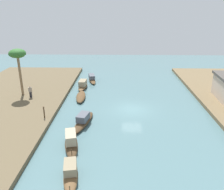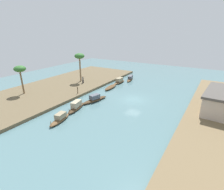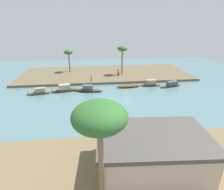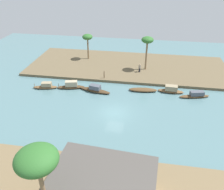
{
  "view_description": "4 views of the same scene",
  "coord_description": "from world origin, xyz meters",
  "px_view_note": "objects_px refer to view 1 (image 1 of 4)",
  "views": [
    {
      "loc": [
        26.28,
        -1.8,
        11.65
      ],
      "look_at": [
        -2.16,
        -2.53,
        1.04
      ],
      "focal_mm": 37.49,
      "sensor_mm": 36.0,
      "label": 1
    },
    {
      "loc": [
        27.96,
        12.19,
        11.8
      ],
      "look_at": [
        1.22,
        -3.67,
        0.58
      ],
      "focal_mm": 29.54,
      "sensor_mm": 36.0,
      "label": 2
    },
    {
      "loc": [
        3.33,
        24.8,
        11.51
      ],
      "look_at": [
        0.29,
        -1.14,
        0.87
      ],
      "focal_mm": 28.74,
      "sensor_mm": 36.0,
      "label": 3
    },
    {
      "loc": [
        -4.04,
        26.98,
        18.73
      ],
      "look_at": [
        0.86,
        -2.79,
        1.19
      ],
      "focal_mm": 37.66,
      "sensor_mm": 36.0,
      "label": 4
    }
  ],
  "objects_px": {
    "sampan_with_tall_canopy": "(70,173)",
    "palm_tree_left_near": "(18,55)",
    "sampan_upstream_small": "(83,85)",
    "sampan_downstream_large": "(83,121)",
    "person_on_near_bank": "(30,92)",
    "sampan_foreground": "(81,97)",
    "sampan_near_left_bank": "(71,141)",
    "sampan_with_red_awning": "(92,79)",
    "mooring_post": "(44,112)"
  },
  "relations": [
    {
      "from": "person_on_near_bank",
      "to": "mooring_post",
      "type": "relative_size",
      "value": 1.26
    },
    {
      "from": "sampan_with_red_awning",
      "to": "mooring_post",
      "type": "xyz_separation_m",
      "value": [
        15.13,
        -3.57,
        0.68
      ]
    },
    {
      "from": "sampan_with_red_awning",
      "to": "person_on_near_bank",
      "type": "xyz_separation_m",
      "value": [
        9.13,
        -7.19,
        0.77
      ]
    },
    {
      "from": "sampan_with_tall_canopy",
      "to": "sampan_with_red_awning",
      "type": "bearing_deg",
      "value": 172.65
    },
    {
      "from": "sampan_with_tall_canopy",
      "to": "palm_tree_left_near",
      "type": "xyz_separation_m",
      "value": [
        -16.03,
        -9.68,
        5.46
      ]
    },
    {
      "from": "sampan_with_tall_canopy",
      "to": "palm_tree_left_near",
      "type": "relative_size",
      "value": 0.66
    },
    {
      "from": "sampan_near_left_bank",
      "to": "sampan_with_red_awning",
      "type": "relative_size",
      "value": 0.95
    },
    {
      "from": "sampan_near_left_bank",
      "to": "palm_tree_left_near",
      "type": "height_order",
      "value": "palm_tree_left_near"
    },
    {
      "from": "sampan_with_tall_canopy",
      "to": "sampan_upstream_small",
      "type": "relative_size",
      "value": 1.0
    },
    {
      "from": "sampan_with_tall_canopy",
      "to": "sampan_downstream_large",
      "type": "relative_size",
      "value": 0.76
    },
    {
      "from": "person_on_near_bank",
      "to": "sampan_with_tall_canopy",
      "type": "bearing_deg",
      "value": -102.28
    },
    {
      "from": "sampan_near_left_bank",
      "to": "person_on_near_bank",
      "type": "bearing_deg",
      "value": -158.03
    },
    {
      "from": "mooring_post",
      "to": "sampan_with_red_awning",
      "type": "bearing_deg",
      "value": 166.71
    },
    {
      "from": "person_on_near_bank",
      "to": "sampan_near_left_bank",
      "type": "bearing_deg",
      "value": -96.51
    },
    {
      "from": "sampan_near_left_bank",
      "to": "sampan_downstream_large",
      "type": "xyz_separation_m",
      "value": [
        -4.22,
        0.49,
        -0.07
      ]
    },
    {
      "from": "sampan_with_tall_canopy",
      "to": "sampan_upstream_small",
      "type": "distance_m",
      "value": 20.56
    },
    {
      "from": "person_on_near_bank",
      "to": "palm_tree_left_near",
      "type": "distance_m",
      "value": 5.03
    },
    {
      "from": "sampan_downstream_large",
      "to": "person_on_near_bank",
      "type": "xyz_separation_m",
      "value": [
        -6.66,
        -7.94,
        0.76
      ]
    },
    {
      "from": "sampan_foreground",
      "to": "person_on_near_bank",
      "type": "distance_m",
      "value": 6.67
    },
    {
      "from": "sampan_foreground",
      "to": "sampan_with_tall_canopy",
      "type": "bearing_deg",
      "value": 1.26
    },
    {
      "from": "person_on_near_bank",
      "to": "palm_tree_left_near",
      "type": "bearing_deg",
      "value": 104.05
    },
    {
      "from": "sampan_foreground",
      "to": "sampan_with_tall_canopy",
      "type": "height_order",
      "value": "sampan_with_tall_canopy"
    },
    {
      "from": "sampan_foreground",
      "to": "mooring_post",
      "type": "xyz_separation_m",
      "value": [
        6.98,
        -2.91,
        0.83
      ]
    },
    {
      "from": "sampan_downstream_large",
      "to": "sampan_foreground",
      "type": "bearing_deg",
      "value": -156.76
    },
    {
      "from": "sampan_foreground",
      "to": "sampan_upstream_small",
      "type": "relative_size",
      "value": 1.13
    },
    {
      "from": "mooring_post",
      "to": "palm_tree_left_near",
      "type": "distance_m",
      "value": 9.91
    },
    {
      "from": "sampan_upstream_small",
      "to": "sampan_near_left_bank",
      "type": "bearing_deg",
      "value": 7.2
    },
    {
      "from": "sampan_near_left_bank",
      "to": "person_on_near_bank",
      "type": "relative_size",
      "value": 2.86
    },
    {
      "from": "sampan_with_tall_canopy",
      "to": "mooring_post",
      "type": "relative_size",
      "value": 3.23
    },
    {
      "from": "sampan_with_tall_canopy",
      "to": "person_on_near_bank",
      "type": "bearing_deg",
      "value": -161.08
    },
    {
      "from": "sampan_foreground",
      "to": "sampan_with_red_awning",
      "type": "xyz_separation_m",
      "value": [
        -8.14,
        0.66,
        0.15
      ]
    },
    {
      "from": "sampan_foreground",
      "to": "mooring_post",
      "type": "height_order",
      "value": "mooring_post"
    },
    {
      "from": "sampan_with_red_awning",
      "to": "mooring_post",
      "type": "distance_m",
      "value": 15.56
    },
    {
      "from": "sampan_downstream_large",
      "to": "sampan_upstream_small",
      "type": "xyz_separation_m",
      "value": [
        -12.12,
        -1.78,
        0.05
      ]
    },
    {
      "from": "sampan_with_red_awning",
      "to": "palm_tree_left_near",
      "type": "height_order",
      "value": "palm_tree_left_near"
    },
    {
      "from": "sampan_upstream_small",
      "to": "sampan_with_tall_canopy",
      "type": "bearing_deg",
      "value": 8.35
    },
    {
      "from": "sampan_foreground",
      "to": "palm_tree_left_near",
      "type": "height_order",
      "value": "palm_tree_left_near"
    },
    {
      "from": "sampan_with_red_awning",
      "to": "sampan_downstream_large",
      "type": "distance_m",
      "value": 15.81
    },
    {
      "from": "sampan_foreground",
      "to": "sampan_with_red_awning",
      "type": "bearing_deg",
      "value": 170.68
    },
    {
      "from": "sampan_with_tall_canopy",
      "to": "palm_tree_left_near",
      "type": "bearing_deg",
      "value": -158.63
    },
    {
      "from": "sampan_downstream_large",
      "to": "mooring_post",
      "type": "xyz_separation_m",
      "value": [
        -0.66,
        -4.33,
        0.67
      ]
    },
    {
      "from": "sampan_foreground",
      "to": "sampan_near_left_bank",
      "type": "xyz_separation_m",
      "value": [
        11.87,
        0.93,
        0.23
      ]
    },
    {
      "from": "sampan_with_tall_canopy",
      "to": "palm_tree_left_near",
      "type": "distance_m",
      "value": 19.51
    },
    {
      "from": "sampan_near_left_bank",
      "to": "sampan_upstream_small",
      "type": "distance_m",
      "value": 16.39
    },
    {
      "from": "sampan_upstream_small",
      "to": "person_on_near_bank",
      "type": "xyz_separation_m",
      "value": [
        5.46,
        -6.17,
        0.71
      ]
    },
    {
      "from": "sampan_near_left_bank",
      "to": "palm_tree_left_near",
      "type": "xyz_separation_m",
      "value": [
        -11.91,
        -8.94,
        5.38
      ]
    },
    {
      "from": "sampan_near_left_bank",
      "to": "sampan_downstream_large",
      "type": "distance_m",
      "value": 4.25
    },
    {
      "from": "sampan_near_left_bank",
      "to": "sampan_foreground",
      "type": "bearing_deg",
      "value": 172.01
    },
    {
      "from": "sampan_near_left_bank",
      "to": "mooring_post",
      "type": "height_order",
      "value": "mooring_post"
    },
    {
      "from": "sampan_foreground",
      "to": "sampan_near_left_bank",
      "type": "relative_size",
      "value": 1.01
    }
  ]
}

